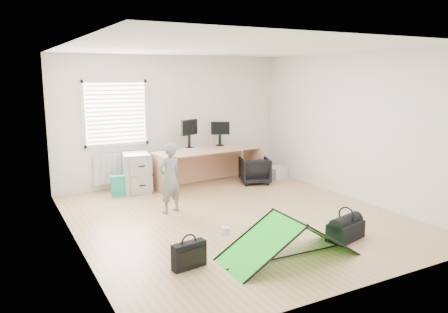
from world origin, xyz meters
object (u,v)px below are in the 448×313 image
desk (208,168)px  monitor_right (220,137)px  thermos (212,141)px  kite (288,237)px  filing_cabinet (136,172)px  monitor_left (189,138)px  office_chair (255,170)px  person (170,178)px  duffel_bag (345,231)px  laptop_bag (189,255)px  storage_crate (277,172)px

desk → monitor_right: bearing=28.7°
thermos → kite: (-0.99, -4.11, -0.61)m
filing_cabinet → thermos: size_ratio=3.40×
monitor_left → thermos: bearing=-22.3°
thermos → office_chair: 1.13m
monitor_left → office_chair: 1.57m
filing_cabinet → office_chair: filing_cabinet is taller
person → duffel_bag: 2.95m
desk → thermos: bearing=45.5°
laptop_bag → duffel_bag: (2.34, -0.20, -0.04)m
monitor_right → duffel_bag: monitor_right is taller
office_chair → duffel_bag: size_ratio=1.07×
monitor_right → office_chair: monitor_right is taller
office_chair → thermos: bearing=-21.2°
desk → person: (-1.36, -1.32, 0.21)m
monitor_left → kite: size_ratio=0.27×
kite → office_chair: bearing=66.0°
filing_cabinet → storage_crate: (3.16, -0.37, -0.27)m
person → storage_crate: person is taller
desk → monitor_left: size_ratio=4.82×
desk → monitor_left: bearing=125.8°
monitor_right → thermos: monitor_right is taller
laptop_bag → monitor_right: bearing=48.6°
laptop_bag → kite: bearing=-23.3°
filing_cabinet → office_chair: bearing=-2.4°
desk → thermos: thermos is taller
desk → filing_cabinet: 1.48m
monitor_right → thermos: size_ratio=1.77×
storage_crate → duffel_bag: bearing=-110.6°
desk → kite: bearing=-106.9°
thermos → office_chair: (0.72, -0.61, -0.61)m
storage_crate → laptop_bag: laptop_bag is taller
desk → office_chair: bearing=-22.2°
thermos → duffel_bag: bearing=-88.4°
desk → kite: 3.85m
thermos → monitor_left: bearing=-178.0°
duffel_bag → laptop_bag: bearing=160.7°
duffel_bag → thermos: bearing=77.2°
office_chair → laptop_bag: bearing=66.3°
person → kite: 2.56m
desk → kite: size_ratio=1.29×
monitor_left → office_chair: bearing=-49.6°
filing_cabinet → person: (0.09, -1.59, 0.21)m
filing_cabinet → thermos: bearing=12.5°
thermos → duffel_bag: size_ratio=0.40×
filing_cabinet → monitor_right: size_ratio=1.92×
duffel_bag → filing_cabinet: bearing=100.5°
monitor_left → duffel_bag: bearing=-105.0°
filing_cabinet → monitor_right: monitor_right is taller
office_chair → filing_cabinet: bearing=6.4°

